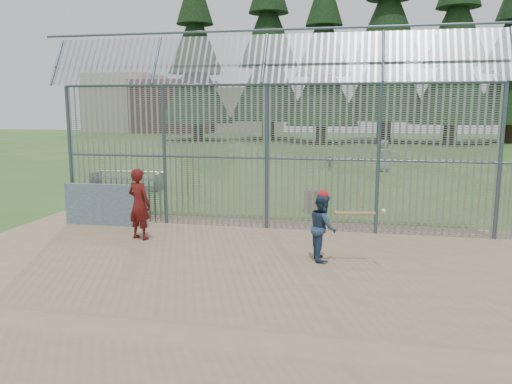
% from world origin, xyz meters
% --- Properties ---
extents(ground, '(120.00, 120.00, 0.00)m').
position_xyz_m(ground, '(0.00, 0.00, 0.00)').
color(ground, '#2D511E').
rests_on(ground, ground).
extents(dirt_infield, '(14.00, 10.00, 0.02)m').
position_xyz_m(dirt_infield, '(0.00, -0.50, 0.01)').
color(dirt_infield, '#756047').
rests_on(dirt_infield, ground).
extents(dugout_wall, '(2.50, 0.12, 1.20)m').
position_xyz_m(dugout_wall, '(-4.60, 2.90, 0.62)').
color(dugout_wall, '#38566B').
rests_on(dugout_wall, dirt_infield).
extents(batter, '(0.71, 0.83, 1.48)m').
position_xyz_m(batter, '(1.75, 0.83, 0.76)').
color(batter, navy).
rests_on(batter, dirt_infield).
extents(onlooker, '(0.78, 0.63, 1.84)m').
position_xyz_m(onlooker, '(-2.99, 1.67, 0.94)').
color(onlooker, maroon).
rests_on(onlooker, dirt_infield).
extents(bg_kid_standing, '(0.85, 0.55, 1.73)m').
position_xyz_m(bg_kid_standing, '(3.86, 17.17, 0.87)').
color(bg_kid_standing, slate).
rests_on(bg_kid_standing, ground).
extents(bg_kid_seated, '(0.50, 0.24, 0.83)m').
position_xyz_m(bg_kid_seated, '(1.05, 16.83, 0.41)').
color(bg_kid_seated, slate).
rests_on(bg_kid_seated, ground).
extents(batting_gear, '(1.44, 0.56, 0.51)m').
position_xyz_m(batting_gear, '(1.95, 0.78, 1.39)').
color(batting_gear, red).
rests_on(batting_gear, ground).
extents(trash_can, '(0.56, 0.56, 0.82)m').
position_xyz_m(trash_can, '(1.05, 5.98, 0.38)').
color(trash_can, gray).
rests_on(trash_can, ground).
extents(bleacher, '(3.00, 0.95, 0.72)m').
position_xyz_m(bleacher, '(-6.94, 9.08, 0.41)').
color(bleacher, gray).
rests_on(bleacher, ground).
extents(backstop_fence, '(20.09, 0.81, 5.30)m').
position_xyz_m(backstop_fence, '(1.81, 3.43, 2.36)').
color(backstop_fence, '#47566B').
rests_on(backstop_fence, ground).
extents(conifer_row, '(38.48, 12.26, 20.20)m').
position_xyz_m(conifer_row, '(1.93, 41.51, 10.83)').
color(conifer_row, '#332319').
rests_on(conifer_row, ground).
extents(distant_buildings, '(26.50, 10.50, 8.00)m').
position_xyz_m(distant_buildings, '(-23.18, 56.49, 3.60)').
color(distant_buildings, brown).
rests_on(distant_buildings, ground).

